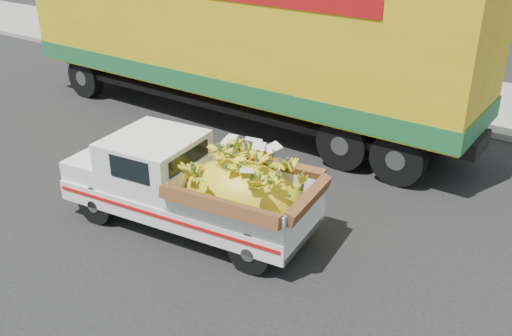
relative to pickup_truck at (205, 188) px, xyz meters
The scene contains 5 objects.
ground 2.08m from the pickup_truck, behind, with size 100.00×100.00×0.00m, color black.
curb 7.30m from the pickup_truck, 105.29° to the left, with size 60.00×0.25×0.15m, color gray.
sidewalk 9.34m from the pickup_truck, 101.88° to the left, with size 60.00×4.00×0.14m, color gray.
pickup_truck is the anchor object (origin of this frame).
semi_trailer 5.42m from the pickup_truck, 119.93° to the left, with size 12.02×2.78×3.80m.
Camera 1 is at (7.25, -6.39, 5.24)m, focal length 40.00 mm.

